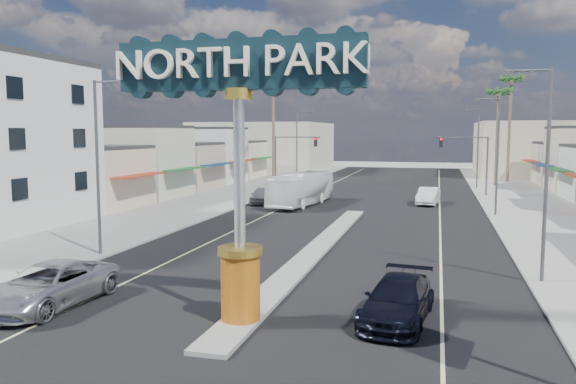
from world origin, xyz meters
The scene contains 25 objects.
ground centered at (0.00, 30.00, 0.00)m, with size 160.00×160.00×0.00m, color gray.
road centered at (0.00, 30.00, 0.01)m, with size 20.00×120.00×0.01m, color black.
median_island centered at (0.00, 14.00, 0.08)m, with size 1.30×30.00×0.16m, color gray.
sidewalk_left centered at (-14.00, 30.00, 0.06)m, with size 8.00×120.00×0.12m, color gray.
sidewalk_right centered at (14.00, 30.00, 0.06)m, with size 8.00×120.00×0.12m, color gray.
storefront_row_left centered at (-24.00, 43.00, 3.00)m, with size 12.00×42.00×6.00m, color beige.
backdrop_far_left centered at (-22.00, 75.00, 4.00)m, with size 20.00×20.00×8.00m, color #B7B29E.
backdrop_far_right centered at (22.00, 75.00, 4.00)m, with size 20.00×20.00×8.00m, color beige.
gateway_sign centered at (0.00, 1.98, 5.93)m, with size 8.20×1.50×9.15m.
traffic_signal_left centered at (-9.18, 43.99, 4.27)m, with size 5.09×0.45×6.00m.
traffic_signal_right centered at (9.18, 43.99, 4.27)m, with size 5.09×0.45×6.00m.
streetlight_l_near centered at (-10.43, 10.00, 5.07)m, with size 2.03×0.22×9.00m.
streetlight_l_mid centered at (-10.43, 30.00, 5.07)m, with size 2.03×0.22×9.00m.
streetlight_l_far centered at (-10.43, 52.00, 5.07)m, with size 2.03×0.22×9.00m.
streetlight_r_near centered at (10.43, 10.00, 5.07)m, with size 2.03×0.22×9.00m.
streetlight_r_mid centered at (10.43, 30.00, 5.07)m, with size 2.03×0.22×9.00m.
streetlight_r_far centered at (10.43, 52.00, 5.07)m, with size 2.03×0.22×9.00m.
palm_left_far centered at (-13.00, 50.00, 11.50)m, with size 2.60×2.60×13.10m.
palm_right_mid centered at (13.00, 56.00, 10.60)m, with size 2.60×2.60×12.10m.
palm_right_far centered at (15.00, 62.00, 12.39)m, with size 2.60×2.60×14.10m.
suv_left centered at (-7.44, 1.99, 0.79)m, with size 2.62×5.68×1.58m, color #B3B3B8.
suv_right centered at (5.04, 3.63, 0.72)m, with size 2.03×4.99×1.45m, color black.
car_parked_left centered at (-9.00, 32.66, 0.74)m, with size 1.75×4.36×1.48m, color slate.
car_parked_right centered at (5.50, 35.95, 0.76)m, with size 1.62×4.64×1.53m, color silver.
city_bus centered at (-5.31, 32.71, 1.47)m, with size 2.47×10.56×2.94m, color white.
Camera 1 is at (6.21, -15.15, 6.34)m, focal length 35.00 mm.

